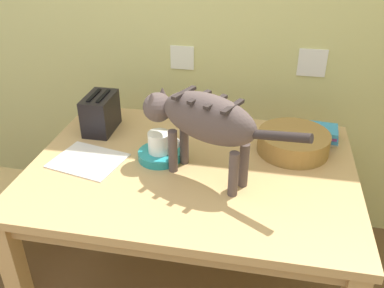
{
  "coord_description": "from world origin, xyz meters",
  "views": [
    {
      "loc": [
        0.42,
        -0.39,
        1.68
      ],
      "look_at": [
        0.15,
        1.02,
        0.85
      ],
      "focal_mm": 39.49,
      "sensor_mm": 36.0,
      "label": 1
    }
  ],
  "objects_px": {
    "magazine": "(88,161)",
    "wicker_basket": "(293,142)",
    "book_stack": "(315,133)",
    "coffee_mug": "(160,142)",
    "saucer_bowl": "(160,155)",
    "dining_table": "(192,183)",
    "cat": "(202,120)",
    "toaster": "(101,113)"
  },
  "relations": [
    {
      "from": "saucer_bowl",
      "to": "wicker_basket",
      "type": "distance_m",
      "value": 0.56
    },
    {
      "from": "magazine",
      "to": "saucer_bowl",
      "type": "bearing_deg",
      "value": 27.35
    },
    {
      "from": "dining_table",
      "to": "saucer_bowl",
      "type": "relative_size",
      "value": 7.25
    },
    {
      "from": "saucer_bowl",
      "to": "wicker_basket",
      "type": "xyz_separation_m",
      "value": [
        0.54,
        0.17,
        0.03
      ]
    },
    {
      "from": "dining_table",
      "to": "magazine",
      "type": "distance_m",
      "value": 0.44
    },
    {
      "from": "cat",
      "to": "saucer_bowl",
      "type": "distance_m",
      "value": 0.31
    },
    {
      "from": "book_stack",
      "to": "toaster",
      "type": "xyz_separation_m",
      "value": [
        -0.97,
        -0.09,
        0.05
      ]
    },
    {
      "from": "cat",
      "to": "dining_table",
      "type": "bearing_deg",
      "value": 63.07
    },
    {
      "from": "coffee_mug",
      "to": "saucer_bowl",
      "type": "bearing_deg",
      "value": -180.0
    },
    {
      "from": "saucer_bowl",
      "to": "magazine",
      "type": "relative_size",
      "value": 0.66
    },
    {
      "from": "cat",
      "to": "magazine",
      "type": "distance_m",
      "value": 0.53
    },
    {
      "from": "coffee_mug",
      "to": "magazine",
      "type": "xyz_separation_m",
      "value": [
        -0.29,
        -0.08,
        -0.07
      ]
    },
    {
      "from": "cat",
      "to": "coffee_mug",
      "type": "relative_size",
      "value": 4.66
    },
    {
      "from": "cat",
      "to": "book_stack",
      "type": "xyz_separation_m",
      "value": [
        0.45,
        0.38,
        -0.21
      ]
    },
    {
      "from": "coffee_mug",
      "to": "cat",
      "type": "bearing_deg",
      "value": -25.21
    },
    {
      "from": "magazine",
      "to": "book_stack",
      "type": "xyz_separation_m",
      "value": [
        0.92,
        0.36,
        0.03
      ]
    },
    {
      "from": "dining_table",
      "to": "saucer_bowl",
      "type": "xyz_separation_m",
      "value": [
        -0.14,
        0.03,
        0.11
      ]
    },
    {
      "from": "book_stack",
      "to": "wicker_basket",
      "type": "height_order",
      "value": "wicker_basket"
    },
    {
      "from": "magazine",
      "to": "dining_table",
      "type": "bearing_deg",
      "value": 19.09
    },
    {
      "from": "wicker_basket",
      "to": "dining_table",
      "type": "bearing_deg",
      "value": -154.34
    },
    {
      "from": "book_stack",
      "to": "toaster",
      "type": "distance_m",
      "value": 0.97
    },
    {
      "from": "dining_table",
      "to": "coffee_mug",
      "type": "xyz_separation_m",
      "value": [
        -0.14,
        0.03,
        0.17
      ]
    },
    {
      "from": "magazine",
      "to": "wicker_basket",
      "type": "height_order",
      "value": "wicker_basket"
    },
    {
      "from": "saucer_bowl",
      "to": "magazine",
      "type": "bearing_deg",
      "value": -165.13
    },
    {
      "from": "book_stack",
      "to": "wicker_basket",
      "type": "bearing_deg",
      "value": -128.59
    },
    {
      "from": "wicker_basket",
      "to": "toaster",
      "type": "height_order",
      "value": "toaster"
    },
    {
      "from": "cat",
      "to": "magazine",
      "type": "bearing_deg",
      "value": 113.46
    },
    {
      "from": "magazine",
      "to": "book_stack",
      "type": "bearing_deg",
      "value": 34.04
    },
    {
      "from": "cat",
      "to": "toaster",
      "type": "xyz_separation_m",
      "value": [
        -0.52,
        0.28,
        -0.16
      ]
    },
    {
      "from": "dining_table",
      "to": "magazine",
      "type": "xyz_separation_m",
      "value": [
        -0.43,
        -0.05,
        0.09
      ]
    },
    {
      "from": "toaster",
      "to": "dining_table",
      "type": "bearing_deg",
      "value": -25.38
    },
    {
      "from": "coffee_mug",
      "to": "wicker_basket",
      "type": "xyz_separation_m",
      "value": [
        0.54,
        0.17,
        -0.03
      ]
    },
    {
      "from": "saucer_bowl",
      "to": "cat",
      "type": "bearing_deg",
      "value": -24.83
    },
    {
      "from": "dining_table",
      "to": "toaster",
      "type": "xyz_separation_m",
      "value": [
        -0.47,
        0.22,
        0.17
      ]
    },
    {
      "from": "saucer_bowl",
      "to": "wicker_basket",
      "type": "bearing_deg",
      "value": 17.03
    },
    {
      "from": "toaster",
      "to": "cat",
      "type": "bearing_deg",
      "value": -28.71
    },
    {
      "from": "book_stack",
      "to": "coffee_mug",
      "type": "bearing_deg",
      "value": -155.52
    },
    {
      "from": "magazine",
      "to": "cat",
      "type": "bearing_deg",
      "value": 11.11
    },
    {
      "from": "dining_table",
      "to": "coffee_mug",
      "type": "distance_m",
      "value": 0.22
    },
    {
      "from": "saucer_bowl",
      "to": "book_stack",
      "type": "bearing_deg",
      "value": 24.37
    },
    {
      "from": "coffee_mug",
      "to": "wicker_basket",
      "type": "height_order",
      "value": "coffee_mug"
    },
    {
      "from": "book_stack",
      "to": "dining_table",
      "type": "bearing_deg",
      "value": -147.64
    }
  ]
}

